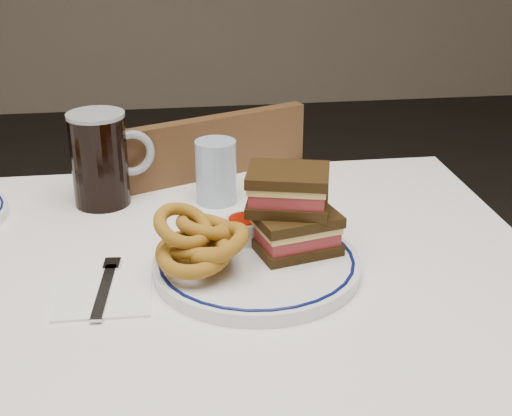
{
  "coord_description": "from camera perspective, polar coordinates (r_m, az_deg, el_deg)",
  "views": [
    {
      "loc": [
        0.08,
        -0.89,
        1.25
      ],
      "look_at": [
        0.2,
        0.03,
        0.84
      ],
      "focal_mm": 50.0,
      "sensor_mm": 36.0,
      "label": 1
    }
  ],
  "objects": [
    {
      "name": "water_glass",
      "position": [
        1.23,
        -3.22,
        2.91
      ],
      "size": [
        0.07,
        0.07,
        0.11
      ],
      "primitive_type": "cylinder",
      "color": "#9AAEC7",
      "rests_on": "dining_table"
    },
    {
      "name": "chair_far",
      "position": [
        1.58,
        -5.18,
        -5.63
      ],
      "size": [
        0.52,
        0.52,
        0.87
      ],
      "color": "#442315",
      "rests_on": "floor"
    },
    {
      "name": "beer_mug",
      "position": [
        1.24,
        -12.27,
        3.92
      ],
      "size": [
        0.14,
        0.1,
        0.16
      ],
      "color": "black",
      "rests_on": "dining_table"
    },
    {
      "name": "main_plate",
      "position": [
        1.02,
        0.05,
        -4.53
      ],
      "size": [
        0.3,
        0.3,
        0.02
      ],
      "color": "white",
      "rests_on": "dining_table"
    },
    {
      "name": "dining_table",
      "position": [
        1.07,
        -10.8,
        -10.63
      ],
      "size": [
        1.27,
        0.87,
        0.75
      ],
      "color": "white",
      "rests_on": "floor"
    },
    {
      "name": "napkin_fork",
      "position": [
        0.99,
        -12.02,
        -6.61
      ],
      "size": [
        0.13,
        0.17,
        0.01
      ],
      "color": "white",
      "rests_on": "dining_table"
    },
    {
      "name": "onion_rings_main",
      "position": [
        0.98,
        -4.66,
        -2.85
      ],
      "size": [
        0.14,
        0.14,
        0.1
      ],
      "color": "brown",
      "rests_on": "main_plate"
    },
    {
      "name": "ketchup_ramekin",
      "position": [
        1.06,
        -0.9,
        -1.6
      ],
      "size": [
        0.06,
        0.06,
        0.04
      ],
      "color": "silver",
      "rests_on": "main_plate"
    },
    {
      "name": "reuben_sandwich",
      "position": [
        1.02,
        2.88,
        -0.18
      ],
      "size": [
        0.14,
        0.13,
        0.12
      ],
      "color": "black",
      "rests_on": "main_plate"
    }
  ]
}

